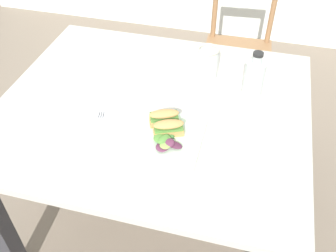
{
  "coord_description": "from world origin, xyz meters",
  "views": [
    {
      "loc": [
        0.48,
        -0.97,
        1.66
      ],
      "look_at": [
        0.23,
        -0.02,
        0.76
      ],
      "focal_mm": 40.47,
      "sensor_mm": 36.0,
      "label": 1
    }
  ],
  "objects_px": {
    "chair_wooden_far": "(238,50)",
    "mason_jar_iced_tea": "(207,63)",
    "plate_lunch": "(165,137)",
    "dining_table": "(153,127)",
    "bottle_cold_brew": "(254,78)",
    "sandwich_half_back": "(164,117)",
    "fork_on_napkin": "(99,126)",
    "sandwich_half_front": "(168,127)"
  },
  "relations": [
    {
      "from": "chair_wooden_far",
      "to": "bottle_cold_brew",
      "type": "relative_size",
      "value": 4.92
    },
    {
      "from": "sandwich_half_front",
      "to": "fork_on_napkin",
      "type": "relative_size",
      "value": 0.62
    },
    {
      "from": "chair_wooden_far",
      "to": "sandwich_half_back",
      "type": "bearing_deg",
      "value": -99.08
    },
    {
      "from": "chair_wooden_far",
      "to": "fork_on_napkin",
      "type": "bearing_deg",
      "value": -109.07
    },
    {
      "from": "fork_on_napkin",
      "to": "mason_jar_iced_tea",
      "type": "bearing_deg",
      "value": 53.06
    },
    {
      "from": "plate_lunch",
      "to": "sandwich_half_front",
      "type": "relative_size",
      "value": 2.24
    },
    {
      "from": "dining_table",
      "to": "sandwich_half_back",
      "type": "xyz_separation_m",
      "value": [
        0.07,
        -0.1,
        0.16
      ]
    },
    {
      "from": "bottle_cold_brew",
      "to": "plate_lunch",
      "type": "bearing_deg",
      "value": -127.47
    },
    {
      "from": "sandwich_half_front",
      "to": "bottle_cold_brew",
      "type": "relative_size",
      "value": 0.65
    },
    {
      "from": "chair_wooden_far",
      "to": "fork_on_napkin",
      "type": "distance_m",
      "value": 1.24
    },
    {
      "from": "fork_on_napkin",
      "to": "sandwich_half_front",
      "type": "bearing_deg",
      "value": 5.03
    },
    {
      "from": "bottle_cold_brew",
      "to": "mason_jar_iced_tea",
      "type": "bearing_deg",
      "value": 161.95
    },
    {
      "from": "chair_wooden_far",
      "to": "sandwich_half_front",
      "type": "xyz_separation_m",
      "value": [
        -0.14,
        -1.12,
        0.33
      ]
    },
    {
      "from": "fork_on_napkin",
      "to": "chair_wooden_far",
      "type": "bearing_deg",
      "value": 70.93
    },
    {
      "from": "chair_wooden_far",
      "to": "mason_jar_iced_tea",
      "type": "relative_size",
      "value": 6.74
    },
    {
      "from": "bottle_cold_brew",
      "to": "mason_jar_iced_tea",
      "type": "distance_m",
      "value": 0.21
    },
    {
      "from": "chair_wooden_far",
      "to": "mason_jar_iced_tea",
      "type": "bearing_deg",
      "value": -96.37
    },
    {
      "from": "dining_table",
      "to": "chair_wooden_far",
      "type": "relative_size",
      "value": 1.35
    },
    {
      "from": "bottle_cold_brew",
      "to": "mason_jar_iced_tea",
      "type": "height_order",
      "value": "bottle_cold_brew"
    },
    {
      "from": "plate_lunch",
      "to": "dining_table",
      "type": "bearing_deg",
      "value": 119.95
    },
    {
      "from": "mason_jar_iced_tea",
      "to": "sandwich_half_front",
      "type": "bearing_deg",
      "value": -98.81
    },
    {
      "from": "mason_jar_iced_tea",
      "to": "plate_lunch",
      "type": "bearing_deg",
      "value": -99.66
    },
    {
      "from": "sandwich_half_back",
      "to": "fork_on_napkin",
      "type": "xyz_separation_m",
      "value": [
        -0.22,
        -0.07,
        -0.03
      ]
    },
    {
      "from": "plate_lunch",
      "to": "bottle_cold_brew",
      "type": "relative_size",
      "value": 1.45
    },
    {
      "from": "plate_lunch",
      "to": "mason_jar_iced_tea",
      "type": "distance_m",
      "value": 0.42
    },
    {
      "from": "sandwich_half_back",
      "to": "bottle_cold_brew",
      "type": "bearing_deg",
      "value": 44.56
    },
    {
      "from": "chair_wooden_far",
      "to": "sandwich_half_back",
      "type": "xyz_separation_m",
      "value": [
        -0.17,
        -1.07,
        0.33
      ]
    },
    {
      "from": "sandwich_half_back",
      "to": "dining_table",
      "type": "bearing_deg",
      "value": 126.85
    },
    {
      "from": "chair_wooden_far",
      "to": "mason_jar_iced_tea",
      "type": "height_order",
      "value": "chair_wooden_far"
    },
    {
      "from": "sandwich_half_front",
      "to": "mason_jar_iced_tea",
      "type": "relative_size",
      "value": 0.89
    },
    {
      "from": "bottle_cold_brew",
      "to": "mason_jar_iced_tea",
      "type": "relative_size",
      "value": 1.37
    },
    {
      "from": "chair_wooden_far",
      "to": "sandwich_half_front",
      "type": "height_order",
      "value": "chair_wooden_far"
    },
    {
      "from": "chair_wooden_far",
      "to": "sandwich_half_back",
      "type": "height_order",
      "value": "chair_wooden_far"
    },
    {
      "from": "dining_table",
      "to": "chair_wooden_far",
      "type": "bearing_deg",
      "value": 75.86
    },
    {
      "from": "fork_on_napkin",
      "to": "sandwich_half_back",
      "type": "bearing_deg",
      "value": 17.99
    },
    {
      "from": "chair_wooden_far",
      "to": "plate_lunch",
      "type": "distance_m",
      "value": 1.18
    },
    {
      "from": "sandwich_half_back",
      "to": "mason_jar_iced_tea",
      "type": "height_order",
      "value": "mason_jar_iced_tea"
    },
    {
      "from": "plate_lunch",
      "to": "sandwich_half_front",
      "type": "bearing_deg",
      "value": 59.5
    },
    {
      "from": "dining_table",
      "to": "fork_on_napkin",
      "type": "height_order",
      "value": "fork_on_napkin"
    },
    {
      "from": "fork_on_napkin",
      "to": "mason_jar_iced_tea",
      "type": "distance_m",
      "value": 0.52
    },
    {
      "from": "plate_lunch",
      "to": "sandwich_half_back",
      "type": "bearing_deg",
      "value": 107.4
    },
    {
      "from": "dining_table",
      "to": "fork_on_napkin",
      "type": "relative_size",
      "value": 6.38
    }
  ]
}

